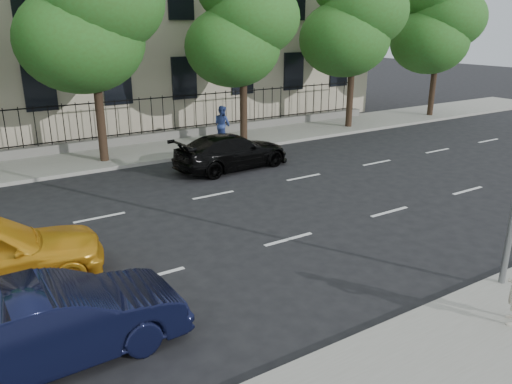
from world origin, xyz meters
TOP-DOWN VIEW (x-y plane):
  - ground at (0.00, 0.00)m, footprint 120.00×120.00m
  - near_sidewalk at (0.00, -4.00)m, footprint 60.00×4.00m
  - far_sidewalk at (0.00, 14.00)m, footprint 60.00×4.00m
  - lane_markings at (0.00, 4.75)m, footprint 49.60×4.62m
  - iron_fence at (0.00, 15.70)m, footprint 30.00×0.50m
  - tree_c at (-1.96, 13.36)m, footprint 5.89×5.50m
  - tree_d at (5.04, 13.36)m, footprint 5.34×4.94m
  - tree_e at (12.04, 13.36)m, footprint 5.71×5.31m
  - tree_f at (19.04, 13.36)m, footprint 5.52×5.12m
  - navy_sedan at (-6.60, 0.42)m, footprint 4.70×1.75m
  - black_sedan at (2.26, 9.61)m, footprint 5.15×2.42m
  - pedestrian_far at (3.90, 13.41)m, footprint 0.91×1.04m

SIDE VIEW (x-z plane):
  - ground at x=0.00m, z-range 0.00..0.00m
  - lane_markings at x=0.00m, z-range 0.00..0.01m
  - near_sidewalk at x=0.00m, z-range 0.00..0.15m
  - far_sidewalk at x=0.00m, z-range 0.00..0.15m
  - iron_fence at x=0.00m, z-range -0.45..1.75m
  - black_sedan at x=2.26m, z-range 0.00..1.45m
  - navy_sedan at x=-6.60m, z-range 0.00..1.53m
  - pedestrian_far at x=3.90m, z-range 0.15..1.98m
  - tree_d at x=5.04m, z-range 1.42..10.26m
  - tree_f at x=19.04m, z-range 1.37..10.38m
  - tree_e at x=12.04m, z-range 1.47..10.93m
  - tree_c at x=-1.96m, z-range 1.51..11.31m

